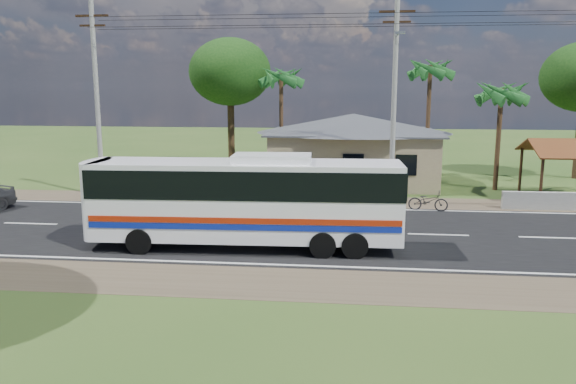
# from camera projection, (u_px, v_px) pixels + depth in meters

# --- Properties ---
(ground) EXTENTS (120.00, 120.00, 0.00)m
(ground) POSITION_uv_depth(u_px,v_px,m) (330.00, 232.00, 23.89)
(ground) COLOR #2D4C1B
(ground) RESTS_ON ground
(road) EXTENTS (120.00, 16.00, 0.03)m
(road) POSITION_uv_depth(u_px,v_px,m) (330.00, 232.00, 23.89)
(road) COLOR black
(road) RESTS_ON ground
(house) EXTENTS (12.40, 10.00, 5.00)m
(house) POSITION_uv_depth(u_px,v_px,m) (353.00, 141.00, 35.99)
(house) COLOR tan
(house) RESTS_ON ground
(concrete_barrier) EXTENTS (7.00, 0.30, 0.90)m
(concrete_barrier) POSITION_uv_depth(u_px,v_px,m) (574.00, 201.00, 28.02)
(concrete_barrier) COLOR #9E9E99
(concrete_barrier) RESTS_ON ground
(utility_poles) EXTENTS (32.80, 2.22, 11.00)m
(utility_poles) POSITION_uv_depth(u_px,v_px,m) (388.00, 93.00, 28.87)
(utility_poles) COLOR #9E9E99
(utility_poles) RESTS_ON ground
(palm_near) EXTENTS (2.80, 2.80, 6.70)m
(palm_near) POSITION_uv_depth(u_px,v_px,m) (501.00, 93.00, 32.58)
(palm_near) COLOR #47301E
(palm_near) RESTS_ON ground
(palm_mid) EXTENTS (2.80, 2.80, 8.20)m
(palm_mid) POSITION_uv_depth(u_px,v_px,m) (430.00, 70.00, 37.07)
(palm_mid) COLOR #47301E
(palm_mid) RESTS_ON ground
(palm_far) EXTENTS (2.80, 2.80, 7.70)m
(palm_far) POSITION_uv_depth(u_px,v_px,m) (281.00, 78.00, 38.70)
(palm_far) COLOR #47301E
(palm_far) RESTS_ON ground
(tree_behind_house) EXTENTS (6.00, 6.00, 9.61)m
(tree_behind_house) POSITION_uv_depth(u_px,v_px,m) (230.00, 72.00, 40.99)
(tree_behind_house) COLOR #47301E
(tree_behind_house) RESTS_ON ground
(coach_bus) EXTENTS (11.75, 2.89, 3.62)m
(coach_bus) POSITION_uv_depth(u_px,v_px,m) (247.00, 195.00, 21.23)
(coach_bus) COLOR white
(coach_bus) RESTS_ON ground
(motorcycle) EXTENTS (2.00, 0.93, 1.01)m
(motorcycle) POSITION_uv_depth(u_px,v_px,m) (428.00, 201.00, 27.89)
(motorcycle) COLOR black
(motorcycle) RESTS_ON ground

